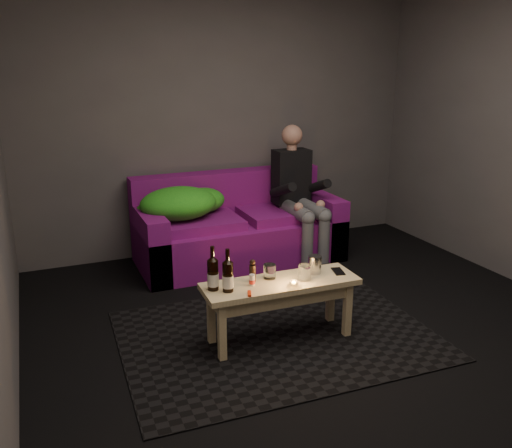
{
  "coord_description": "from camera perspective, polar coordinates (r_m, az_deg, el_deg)",
  "views": [
    {
      "loc": [
        -1.79,
        -2.8,
        1.85
      ],
      "look_at": [
        -0.13,
        1.15,
        0.55
      ],
      "focal_mm": 38.0,
      "sensor_mm": 36.0,
      "label": 1
    }
  ],
  "objects": [
    {
      "name": "rug",
      "position": [
        3.87,
        2.2,
        -11.63
      ],
      "size": [
        2.17,
        1.61,
        0.01
      ],
      "primitive_type": "cube",
      "rotation": [
        0.0,
        0.0,
        -0.03
      ],
      "color": "black",
      "rests_on": "floor"
    },
    {
      "name": "tealight",
      "position": [
        3.55,
        3.99,
        -6.3
      ],
      "size": [
        0.05,
        0.05,
        0.04
      ],
      "color": "white",
      "rests_on": "coffee_table"
    },
    {
      "name": "pepper_mill",
      "position": [
        3.61,
        -0.37,
        -5.21
      ],
      "size": [
        0.06,
        0.06,
        0.12
      ],
      "primitive_type": "cylinder",
      "rotation": [
        0.0,
        0.0,
        0.43
      ],
      "color": "black",
      "rests_on": "coffee_table"
    },
    {
      "name": "floor",
      "position": [
        3.8,
        8.69,
        -12.46
      ],
      "size": [
        4.5,
        4.5,
        0.0
      ],
      "primitive_type": "plane",
      "color": "black",
      "rests_on": "ground"
    },
    {
      "name": "beer_bottle_a",
      "position": [
        3.48,
        -4.56,
        -5.25
      ],
      "size": [
        0.07,
        0.07,
        0.29
      ],
      "color": "black",
      "rests_on": "coffee_table"
    },
    {
      "name": "red_lighter",
      "position": [
        3.44,
        -0.7,
        -7.34
      ],
      "size": [
        0.05,
        0.08,
        0.01
      ],
      "primitive_type": "cube",
      "rotation": [
        0.0,
        0.0,
        -0.35
      ],
      "color": "red",
      "rests_on": "coffee_table"
    },
    {
      "name": "green_blanket",
      "position": [
        4.92,
        -7.8,
        2.18
      ],
      "size": [
        0.83,
        0.57,
        0.28
      ],
      "color": "#1A931D",
      "rests_on": "sofa"
    },
    {
      "name": "smartphone",
      "position": [
        3.83,
        8.63,
        -4.94
      ],
      "size": [
        0.1,
        0.15,
        0.01
      ],
      "primitive_type": "cube",
      "rotation": [
        0.0,
        0.0,
        -0.25
      ],
      "color": "black",
      "rests_on": "coffee_table"
    },
    {
      "name": "steel_cup",
      "position": [
        3.77,
        6.2,
        -4.26
      ],
      "size": [
        0.11,
        0.11,
        0.13
      ],
      "primitive_type": "cylinder",
      "rotation": [
        0.0,
        0.0,
        -0.3
      ],
      "color": "#ACADB3",
      "rests_on": "coffee_table"
    },
    {
      "name": "tumbler_back",
      "position": [
        3.67,
        1.44,
        -5.01
      ],
      "size": [
        0.11,
        0.11,
        0.1
      ],
      "primitive_type": "cylinder",
      "rotation": [
        0.0,
        0.0,
        0.4
      ],
      "color": "white",
      "rests_on": "coffee_table"
    },
    {
      "name": "room",
      "position": [
        3.73,
        6.0,
        13.6
      ],
      "size": [
        4.5,
        4.5,
        4.5
      ],
      "color": "silver",
      "rests_on": "ground"
    },
    {
      "name": "salt_shaker",
      "position": [
        3.56,
        -0.41,
        -5.92
      ],
      "size": [
        0.05,
        0.05,
        0.08
      ],
      "primitive_type": "cylinder",
      "rotation": [
        0.0,
        0.0,
        0.31
      ],
      "color": "silver",
      "rests_on": "coffee_table"
    },
    {
      "name": "coffee_table",
      "position": [
        3.67,
        2.59,
        -7.14
      ],
      "size": [
        1.07,
        0.37,
        0.43
      ],
      "rotation": [
        0.0,
        0.0,
        -0.03
      ],
      "color": "tan",
      "rests_on": "rug"
    },
    {
      "name": "sofa",
      "position": [
        5.18,
        -1.97,
        -0.62
      ],
      "size": [
        1.9,
        0.85,
        0.82
      ],
      "color": "#78107B",
      "rests_on": "floor"
    },
    {
      "name": "person",
      "position": [
        5.17,
        4.47,
        3.46
      ],
      "size": [
        0.34,
        0.79,
        1.27
      ],
      "color": "black",
      "rests_on": "sofa"
    },
    {
      "name": "beer_bottle_b",
      "position": [
        3.45,
        -2.98,
        -5.47
      ],
      "size": [
        0.07,
        0.07,
        0.29
      ],
      "color": "black",
      "rests_on": "coffee_table"
    },
    {
      "name": "tumbler_front",
      "position": [
        3.65,
        5.13,
        -5.11
      ],
      "size": [
        0.11,
        0.11,
        0.11
      ],
      "primitive_type": "cylinder",
      "rotation": [
        0.0,
        0.0,
        0.41
      ],
      "color": "white",
      "rests_on": "coffee_table"
    }
  ]
}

